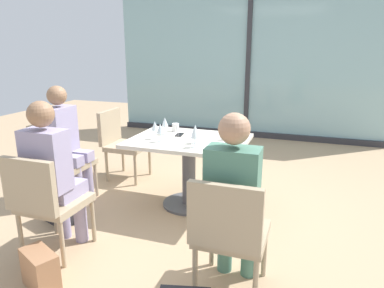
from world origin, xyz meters
name	(u,v)px	position (x,y,z in m)	size (l,w,h in m)	color
ground_plane	(189,204)	(0.00, 0.00, 0.00)	(12.00, 12.00, 0.00)	tan
window_wall_backdrop	(248,71)	(0.00, 3.20, 1.21)	(4.99, 0.10, 2.70)	#8CB7BC
dining_table_main	(189,157)	(0.00, 0.00, 0.54)	(1.18, 0.89, 0.73)	silver
chair_side_end	(59,157)	(-1.36, -0.33, 0.50)	(0.50, 0.46, 0.87)	tan
chair_front_left	(46,199)	(-0.73, -1.27, 0.50)	(0.46, 0.50, 0.87)	tan
chair_front_right	(229,230)	(0.73, -1.27, 0.50)	(0.46, 0.50, 0.87)	tan
chair_far_left	(121,140)	(-1.10, 0.50, 0.50)	(0.50, 0.46, 0.87)	tan
person_side_end	(66,139)	(-1.25, -0.33, 0.70)	(0.39, 0.34, 1.26)	#9E93B7
person_front_left	(53,170)	(-0.73, -1.16, 0.70)	(0.34, 0.39, 1.26)	#9E93B7
person_front_right	(234,195)	(0.73, -1.16, 0.70)	(0.34, 0.39, 1.26)	#4C7F6B
wine_glass_0	(160,129)	(-0.23, -0.20, 0.86)	(0.07, 0.07, 0.18)	silver
wine_glass_1	(155,126)	(-0.33, -0.11, 0.86)	(0.07, 0.07, 0.18)	silver
wine_glass_2	(228,127)	(0.38, 0.11, 0.86)	(0.07, 0.07, 0.18)	silver
wine_glass_3	(195,130)	(0.12, -0.14, 0.86)	(0.07, 0.07, 0.18)	silver
wine_glass_4	(165,122)	(-0.31, 0.10, 0.86)	(0.07, 0.07, 0.18)	silver
wine_glass_5	(195,134)	(0.15, -0.27, 0.86)	(0.07, 0.07, 0.18)	silver
coffee_cup	(176,127)	(-0.25, 0.27, 0.78)	(0.08, 0.08, 0.09)	white
cell_phone_on_table	(179,135)	(-0.15, 0.12, 0.73)	(0.07, 0.14, 0.01)	black
handbag_0	(59,209)	(-1.04, -0.79, 0.14)	(0.30, 0.16, 0.28)	#232328
handbag_1	(40,270)	(-0.52, -1.62, 0.14)	(0.30, 0.16, 0.28)	#A3704C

